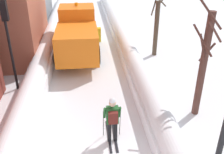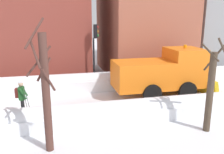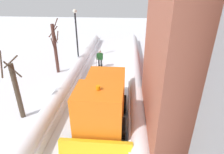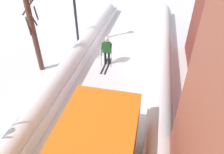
{
  "view_description": "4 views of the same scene",
  "coord_description": "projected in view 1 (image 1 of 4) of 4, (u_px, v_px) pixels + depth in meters",
  "views": [
    {
      "loc": [
        -0.08,
        -5.48,
        6.3
      ],
      "look_at": [
        1.0,
        4.52,
        1.14
      ],
      "focal_mm": 41.15,
      "sensor_mm": 36.0,
      "label": 1
    },
    {
      "loc": [
        12.59,
        3.49,
        4.78
      ],
      "look_at": [
        -0.27,
        6.48,
        1.43
      ],
      "focal_mm": 38.46,
      "sensor_mm": 36.0,
      "label": 2
    },
    {
      "loc": [
        -1.75,
        18.38,
        7.06
      ],
      "look_at": [
        -0.77,
        6.0,
        1.1
      ],
      "focal_mm": 30.47,
      "sensor_mm": 36.0,
      "label": 3
    },
    {
      "loc": [
        -1.84,
        12.18,
        6.81
      ],
      "look_at": [
        -0.21,
        4.57,
        1.17
      ],
      "focal_mm": 33.22,
      "sensor_mm": 36.0,
      "label": 4
    }
  ],
  "objects": [
    {
      "name": "ground_plane",
      "position": [
        88.0,
        55.0,
        16.58
      ],
      "size": [
        80.0,
        80.0,
        0.0
      ],
      "primitive_type": "plane",
      "color": "white"
    },
    {
      "name": "snowbank_left",
      "position": [
        47.0,
        48.0,
        16.08
      ],
      "size": [
        1.1,
        36.0,
        1.21
      ],
      "color": "white",
      "rests_on": "ground"
    },
    {
      "name": "snowbank_right",
      "position": [
        126.0,
        47.0,
        16.61
      ],
      "size": [
        1.1,
        36.0,
        1.03
      ],
      "color": "white",
      "rests_on": "ground"
    },
    {
      "name": "plow_truck",
      "position": [
        77.0,
        35.0,
        15.6
      ],
      "size": [
        3.2,
        5.98,
        3.12
      ],
      "color": "orange",
      "rests_on": "ground"
    },
    {
      "name": "skier",
      "position": [
        112.0,
        118.0,
        8.84
      ],
      "size": [
        0.62,
        1.8,
        1.81
      ],
      "color": "black",
      "rests_on": "ground"
    },
    {
      "name": "traffic_light_pole",
      "position": [
        7.0,
        29.0,
        11.38
      ],
      "size": [
        0.28,
        0.42,
        4.26
      ],
      "color": "black",
      "rests_on": "ground"
    },
    {
      "name": "bare_tree_near",
      "position": [
        203.0,
        64.0,
        9.8
      ],
      "size": [
        1.06,
        0.97,
        4.76
      ],
      "color": "#503029",
      "rests_on": "ground"
    },
    {
      "name": "bare_tree_mid",
      "position": [
        156.0,
        27.0,
        15.79
      ],
      "size": [
        1.06,
        1.19,
        4.03
      ],
      "color": "#48392B",
      "rests_on": "ground"
    }
  ]
}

